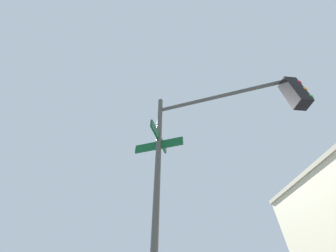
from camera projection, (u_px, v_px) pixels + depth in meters
The scene contains 1 object.
traffic_signal_near at pixel (225, 132), 3.97m from camera, with size 1.78×3.53×5.25m.
Camera 1 is at (-3.84, -7.24, 1.07)m, focal length 20.76 mm.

